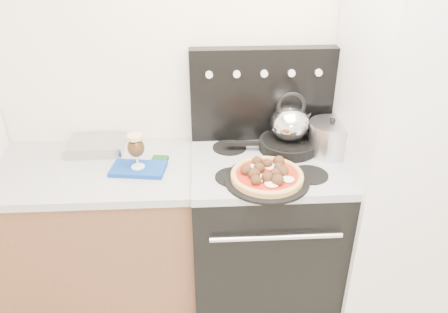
{
  "coord_description": "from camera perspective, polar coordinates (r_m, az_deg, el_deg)",
  "views": [
    {
      "loc": [
        -0.25,
        -0.72,
        2.0
      ],
      "look_at": [
        -0.15,
        1.05,
        1.02
      ],
      "focal_mm": 35.0,
      "sensor_mm": 36.0,
      "label": 1
    }
  ],
  "objects": [
    {
      "name": "tea_kettle",
      "position": [
        2.26,
        8.63,
        4.66
      ],
      "size": [
        0.23,
        0.23,
        0.22
      ],
      "primitive_type": null,
      "rotation": [
        0.0,
        0.0,
        -0.16
      ],
      "color": "silver",
      "rests_on": "skillet"
    },
    {
      "name": "room_shell",
      "position": [
        1.29,
        8.51,
        -7.17
      ],
      "size": [
        3.52,
        3.01,
        2.52
      ],
      "color": "silver",
      "rests_on": "ground"
    },
    {
      "name": "beer_glass",
      "position": [
        2.14,
        -11.38,
        0.7
      ],
      "size": [
        0.09,
        0.09,
        0.18
      ],
      "primitive_type": null,
      "rotation": [
        0.0,
        0.0,
        -0.14
      ],
      "color": "#34220F",
      "rests_on": "oven_mitt"
    },
    {
      "name": "base_cabinet",
      "position": [
        2.6,
        -20.3,
        -10.41
      ],
      "size": [
        1.45,
        0.6,
        0.86
      ],
      "primitive_type": "cube",
      "color": "brown",
      "rests_on": "ground"
    },
    {
      "name": "backguard",
      "position": [
        2.35,
        4.98,
        8.07
      ],
      "size": [
        0.76,
        0.08,
        0.5
      ],
      "primitive_type": "cube",
      "color": "black",
      "rests_on": "cooktop"
    },
    {
      "name": "stock_pot",
      "position": [
        2.3,
        13.71,
        2.25
      ],
      "size": [
        0.28,
        0.28,
        0.16
      ],
      "primitive_type": "cylinder",
      "rotation": [
        0.0,
        0.0,
        -0.33
      ],
      "color": "silver",
      "rests_on": "cooktop"
    },
    {
      "name": "foil_sheet",
      "position": [
        2.42,
        -16.27,
        1.36
      ],
      "size": [
        0.29,
        0.21,
        0.06
      ],
      "primitive_type": "cube",
      "rotation": [
        0.0,
        0.0,
        0.01
      ],
      "color": "silver",
      "rests_on": "countertop"
    },
    {
      "name": "cooktop",
      "position": [
        2.22,
        5.63,
        -1.02
      ],
      "size": [
        0.76,
        0.65,
        0.04
      ],
      "primitive_type": "cube",
      "color": "#ADADB2",
      "rests_on": "stove_body"
    },
    {
      "name": "oven_mitt",
      "position": [
        2.18,
        -11.13,
        -1.61
      ],
      "size": [
        0.28,
        0.19,
        0.02
      ],
      "primitive_type": "cube",
      "rotation": [
        0.0,
        0.0,
        -0.15
      ],
      "color": "#113A96",
      "rests_on": "countertop"
    },
    {
      "name": "countertop",
      "position": [
        2.36,
        -22.13,
        -1.85
      ],
      "size": [
        1.48,
        0.63,
        0.04
      ],
      "primitive_type": "cube",
      "color": "#B2B2B2",
      "rests_on": "base_cabinet"
    },
    {
      "name": "pizza_pan",
      "position": [
        2.04,
        5.61,
        -3.05
      ],
      "size": [
        0.41,
        0.41,
        0.01
      ],
      "primitive_type": "cylinder",
      "rotation": [
        0.0,
        0.0,
        0.03
      ],
      "color": "black",
      "rests_on": "cooktop"
    },
    {
      "name": "fridge",
      "position": [
        2.38,
        22.69,
        0.29
      ],
      "size": [
        0.64,
        0.68,
        1.9
      ],
      "primitive_type": "cube",
      "color": "silver",
      "rests_on": "ground"
    },
    {
      "name": "stove_body",
      "position": [
        2.48,
        5.12,
        -10.28
      ],
      "size": [
        0.76,
        0.65,
        0.88
      ],
      "primitive_type": "cube",
      "color": "black",
      "rests_on": "ground"
    },
    {
      "name": "pizza",
      "position": [
        2.02,
        5.65,
        -2.33
      ],
      "size": [
        0.38,
        0.38,
        0.05
      ],
      "primitive_type": null,
      "rotation": [
        0.0,
        0.0,
        0.15
      ],
      "color": "#CE8D49",
      "rests_on": "pizza_pan"
    },
    {
      "name": "skillet",
      "position": [
        2.32,
        8.38,
        1.55
      ],
      "size": [
        0.32,
        0.32,
        0.05
      ],
      "primitive_type": "cylinder",
      "rotation": [
        0.0,
        0.0,
        -0.04
      ],
      "color": "black",
      "rests_on": "cooktop"
    }
  ]
}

